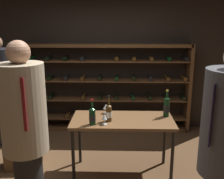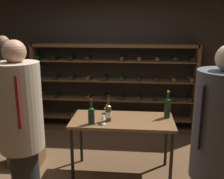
{
  "view_description": "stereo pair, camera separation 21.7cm",
  "coord_description": "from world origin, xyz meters",
  "px_view_note": "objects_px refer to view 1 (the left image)",
  "views": [
    {
      "loc": [
        0.23,
        -3.05,
        2.09
      ],
      "look_at": [
        0.14,
        0.28,
        1.23
      ],
      "focal_mm": 41.66,
      "sensor_mm": 36.0,
      "label": 1
    },
    {
      "loc": [
        0.45,
        -3.04,
        2.09
      ],
      "look_at": [
        0.14,
        0.28,
        1.23
      ],
      "focal_mm": 41.66,
      "sensor_mm": 36.0,
      "label": 2
    }
  ],
  "objects_px": {
    "person_guest_plum_blouse": "(25,128)",
    "wine_crate": "(24,155)",
    "tasting_table": "(122,124)",
    "person_guest_blue_shirt": "(0,87)",
    "wine_bottle_red_label": "(109,112)",
    "wine_bottle_green_slim": "(92,116)",
    "wine_rack": "(109,88)",
    "wine_glass_stemmed_left": "(106,107)",
    "wine_bottle_gold_foil": "(166,107)",
    "wine_glass_stemmed_right": "(104,117)"
  },
  "relations": [
    {
      "from": "wine_rack",
      "to": "wine_glass_stemmed_right",
      "type": "xyz_separation_m",
      "value": [
        0.02,
        -1.8,
        0.06
      ]
    },
    {
      "from": "wine_bottle_gold_foil",
      "to": "wine_glass_stemmed_left",
      "type": "bearing_deg",
      "value": 173.05
    },
    {
      "from": "person_guest_blue_shirt",
      "to": "wine_glass_stemmed_left",
      "type": "height_order",
      "value": "person_guest_blue_shirt"
    },
    {
      "from": "tasting_table",
      "to": "person_guest_plum_blouse",
      "type": "bearing_deg",
      "value": -136.9
    },
    {
      "from": "wine_rack",
      "to": "wine_crate",
      "type": "height_order",
      "value": "wine_rack"
    },
    {
      "from": "wine_bottle_red_label",
      "to": "wine_bottle_green_slim",
      "type": "xyz_separation_m",
      "value": [
        -0.2,
        -0.12,
        -0.0
      ]
    },
    {
      "from": "wine_crate",
      "to": "wine_glass_stemmed_left",
      "type": "bearing_deg",
      "value": 3.33
    },
    {
      "from": "person_guest_plum_blouse",
      "to": "wine_glass_stemmed_left",
      "type": "relative_size",
      "value": 14.12
    },
    {
      "from": "wine_rack",
      "to": "wine_bottle_gold_foil",
      "type": "xyz_separation_m",
      "value": [
        0.86,
        -1.48,
        0.11
      ]
    },
    {
      "from": "wine_crate",
      "to": "wine_bottle_gold_foil",
      "type": "bearing_deg",
      "value": -0.87
    },
    {
      "from": "wine_bottle_red_label",
      "to": "wine_glass_stemmed_left",
      "type": "height_order",
      "value": "wine_bottle_red_label"
    },
    {
      "from": "person_guest_plum_blouse",
      "to": "wine_bottle_red_label",
      "type": "bearing_deg",
      "value": 68.65
    },
    {
      "from": "wine_bottle_gold_foil",
      "to": "wine_rack",
      "type": "bearing_deg",
      "value": 120.05
    },
    {
      "from": "person_guest_plum_blouse",
      "to": "wine_crate",
      "type": "xyz_separation_m",
      "value": [
        -0.47,
        1.07,
        -0.88
      ]
    },
    {
      "from": "wine_rack",
      "to": "person_guest_blue_shirt",
      "type": "distance_m",
      "value": 1.94
    },
    {
      "from": "wine_bottle_green_slim",
      "to": "person_guest_blue_shirt",
      "type": "bearing_deg",
      "value": 146.17
    },
    {
      "from": "wine_bottle_red_label",
      "to": "wine_bottle_gold_foil",
      "type": "height_order",
      "value": "wine_bottle_gold_foil"
    },
    {
      "from": "wine_glass_stemmed_left",
      "to": "person_guest_blue_shirt",
      "type": "bearing_deg",
      "value": 159.08
    },
    {
      "from": "wine_bottle_red_label",
      "to": "wine_glass_stemmed_left",
      "type": "distance_m",
      "value": 0.31
    },
    {
      "from": "wine_bottle_red_label",
      "to": "wine_glass_stemmed_right",
      "type": "relative_size",
      "value": 2.59
    },
    {
      "from": "tasting_table",
      "to": "wine_glass_stemmed_left",
      "type": "bearing_deg",
      "value": 136.82
    },
    {
      "from": "wine_bottle_red_label",
      "to": "wine_bottle_green_slim",
      "type": "relative_size",
      "value": 1.04
    },
    {
      "from": "person_guest_plum_blouse",
      "to": "wine_bottle_green_slim",
      "type": "bearing_deg",
      "value": 72.56
    },
    {
      "from": "wine_bottle_green_slim",
      "to": "wine_glass_stemmed_left",
      "type": "bearing_deg",
      "value": 70.09
    },
    {
      "from": "wine_crate",
      "to": "wine_bottle_green_slim",
      "type": "xyz_separation_m",
      "value": [
        1.07,
        -0.35,
        0.75
      ]
    },
    {
      "from": "person_guest_blue_shirt",
      "to": "wine_glass_stemmed_right",
      "type": "height_order",
      "value": "person_guest_blue_shirt"
    },
    {
      "from": "person_guest_plum_blouse",
      "to": "wine_bottle_gold_foil",
      "type": "height_order",
      "value": "person_guest_plum_blouse"
    },
    {
      "from": "tasting_table",
      "to": "wine_bottle_gold_foil",
      "type": "distance_m",
      "value": 0.66
    },
    {
      "from": "person_guest_blue_shirt",
      "to": "wine_glass_stemmed_left",
      "type": "distance_m",
      "value": 1.96
    },
    {
      "from": "person_guest_plum_blouse",
      "to": "wine_bottle_gold_foil",
      "type": "relative_size",
      "value": 5.1
    },
    {
      "from": "wine_glass_stemmed_right",
      "to": "wine_glass_stemmed_left",
      "type": "xyz_separation_m",
      "value": [
        -0.0,
        0.42,
        0.0
      ]
    },
    {
      "from": "person_guest_plum_blouse",
      "to": "wine_crate",
      "type": "height_order",
      "value": "person_guest_plum_blouse"
    },
    {
      "from": "person_guest_blue_shirt",
      "to": "wine_glass_stemmed_right",
      "type": "distance_m",
      "value": 2.15
    },
    {
      "from": "wine_rack",
      "to": "wine_bottle_gold_foil",
      "type": "relative_size",
      "value": 8.33
    },
    {
      "from": "tasting_table",
      "to": "wine_bottle_gold_foil",
      "type": "relative_size",
      "value": 3.62
    },
    {
      "from": "wine_bottle_green_slim",
      "to": "wine_bottle_gold_foil",
      "type": "height_order",
      "value": "wine_bottle_gold_foil"
    },
    {
      "from": "person_guest_plum_blouse",
      "to": "wine_glass_stemmed_left",
      "type": "distance_m",
      "value": 1.38
    },
    {
      "from": "wine_rack",
      "to": "wine_bottle_green_slim",
      "type": "height_order",
      "value": "wine_rack"
    },
    {
      "from": "wine_bottle_green_slim",
      "to": "wine_glass_stemmed_left",
      "type": "relative_size",
      "value": 2.45
    },
    {
      "from": "person_guest_blue_shirt",
      "to": "wine_glass_stemmed_left",
      "type": "bearing_deg",
      "value": 52.01
    },
    {
      "from": "person_guest_plum_blouse",
      "to": "wine_crate",
      "type": "distance_m",
      "value": 1.47
    },
    {
      "from": "tasting_table",
      "to": "person_guest_blue_shirt",
      "type": "bearing_deg",
      "value": 156.0
    },
    {
      "from": "wine_crate",
      "to": "wine_bottle_green_slim",
      "type": "height_order",
      "value": "wine_bottle_green_slim"
    },
    {
      "from": "wine_glass_stemmed_left",
      "to": "person_guest_plum_blouse",
      "type": "bearing_deg",
      "value": -123.38
    },
    {
      "from": "person_guest_plum_blouse",
      "to": "wine_glass_stemmed_left",
      "type": "height_order",
      "value": "person_guest_plum_blouse"
    },
    {
      "from": "wine_crate",
      "to": "wine_glass_stemmed_right",
      "type": "distance_m",
      "value": 1.47
    },
    {
      "from": "tasting_table",
      "to": "wine_bottle_red_label",
      "type": "relative_size",
      "value": 3.96
    },
    {
      "from": "person_guest_plum_blouse",
      "to": "wine_bottle_red_label",
      "type": "xyz_separation_m",
      "value": [
        0.8,
        0.84,
        -0.12
      ]
    },
    {
      "from": "person_guest_blue_shirt",
      "to": "wine_bottle_green_slim",
      "type": "distance_m",
      "value": 2.02
    },
    {
      "from": "wine_bottle_red_label",
      "to": "wine_glass_stemmed_left",
      "type": "relative_size",
      "value": 2.54
    }
  ]
}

